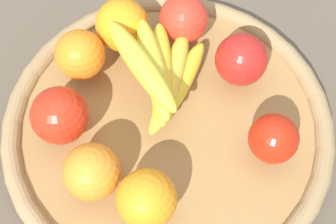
{
  "coord_description": "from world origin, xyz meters",
  "views": [
    {
      "loc": [
        -0.06,
        -0.33,
        0.65
      ],
      "look_at": [
        0.0,
        0.0,
        0.06
      ],
      "focal_mm": 53.59,
      "sensor_mm": 36.0,
      "label": 1
    }
  ],
  "objects": [
    {
      "name": "apple_1",
      "position": [
        0.05,
        0.14,
        0.07
      ],
      "size": [
        0.1,
        0.1,
        0.07
      ],
      "primitive_type": "sphere",
      "rotation": [
        0.0,
        0.0,
        3.71
      ],
      "color": "red",
      "rests_on": "basket"
    },
    {
      "name": "orange_3",
      "position": [
        -0.11,
        -0.07,
        0.07
      ],
      "size": [
        0.07,
        0.07,
        0.07
      ],
      "primitive_type": "sphere",
      "rotation": [
        0.0,
        0.0,
        3.15
      ],
      "color": "orange",
      "rests_on": "basket"
    },
    {
      "name": "orange_0",
      "position": [
        -0.05,
        -0.12,
        0.07
      ],
      "size": [
        0.11,
        0.11,
        0.07
      ],
      "primitive_type": "sphere",
      "rotation": [
        0.0,
        0.0,
        2.28
      ],
      "color": "orange",
      "rests_on": "basket"
    },
    {
      "name": "orange_2",
      "position": [
        -0.04,
        0.14,
        0.08
      ],
      "size": [
        0.11,
        0.11,
        0.08
      ],
      "primitive_type": "sphere",
      "rotation": [
        0.0,
        0.0,
        2.59
      ],
      "color": "orange",
      "rests_on": "basket"
    },
    {
      "name": "apple_0",
      "position": [
        0.12,
        -0.07,
        0.07
      ],
      "size": [
        0.07,
        0.07,
        0.07
      ],
      "primitive_type": "sphere",
      "rotation": [
        0.0,
        0.0,
        1.67
      ],
      "color": "red",
      "rests_on": "basket"
    },
    {
      "name": "orange_1",
      "position": [
        -0.11,
        0.11,
        0.07
      ],
      "size": [
        0.08,
        0.08,
        0.07
      ],
      "primitive_type": "sphere",
      "rotation": [
        0.0,
        0.0,
        4.54
      ],
      "color": "orange",
      "rests_on": "basket"
    },
    {
      "name": "banana_bunch",
      "position": [
        -0.0,
        0.05,
        0.08
      ],
      "size": [
        0.16,
        0.17,
        0.09
      ],
      "color": "yellow",
      "rests_on": "basket"
    },
    {
      "name": "basket",
      "position": [
        0.0,
        0.0,
        0.02
      ],
      "size": [
        0.47,
        0.47,
        0.04
      ],
      "color": "#A07745",
      "rests_on": "ground_plane"
    },
    {
      "name": "apple_2",
      "position": [
        0.11,
        0.05,
        0.07
      ],
      "size": [
        0.1,
        0.1,
        0.07
      ],
      "primitive_type": "sphere",
      "rotation": [
        0.0,
        0.0,
        5.89
      ],
      "color": "red",
      "rests_on": "basket"
    },
    {
      "name": "ground_plane",
      "position": [
        0.0,
        0.0,
        0.0
      ],
      "size": [
        2.4,
        2.4,
        0.0
      ],
      "primitive_type": "plane",
      "color": "brown",
      "rests_on": "ground"
    },
    {
      "name": "apple_3",
      "position": [
        -0.14,
        0.01,
        0.08
      ],
      "size": [
        0.11,
        0.11,
        0.08
      ],
      "primitive_type": "sphere",
      "rotation": [
        0.0,
        0.0,
        5.51
      ],
      "color": "red",
      "rests_on": "basket"
    }
  ]
}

